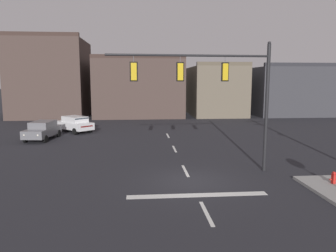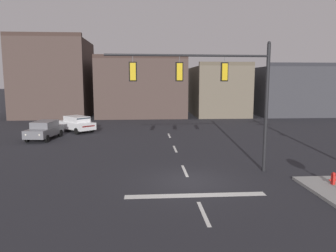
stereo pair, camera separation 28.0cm
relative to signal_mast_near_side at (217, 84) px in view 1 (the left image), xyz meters
The scene contains 8 objects.
ground_plane 5.46m from the signal_mast_near_side, 137.30° to the right, with size 400.00×400.00×0.00m, color #232328.
stop_bar_paint 6.32m from the signal_mast_near_side, 115.19° to the right, with size 6.40×0.50×0.01m, color silver.
lane_centreline 5.26m from the signal_mast_near_side, 164.36° to the left, with size 0.16×26.40×0.01m.
signal_mast_near_side is the anchor object (origin of this frame).
car_lot_nearside 19.29m from the signal_mast_near_side, 125.20° to the left, with size 4.33×4.44×1.61m.
car_lot_middle 17.67m from the signal_mast_near_side, 138.27° to the left, with size 2.37×4.62×1.61m.
fire_hydrant 7.53m from the signal_mast_near_side, 28.98° to the right, with size 0.40×0.30×0.75m.
building_row 30.61m from the signal_mast_near_side, 90.71° to the left, with size 46.70×11.04×11.26m.
Camera 1 is at (-2.51, -15.77, 5.13)m, focal length 34.31 mm.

